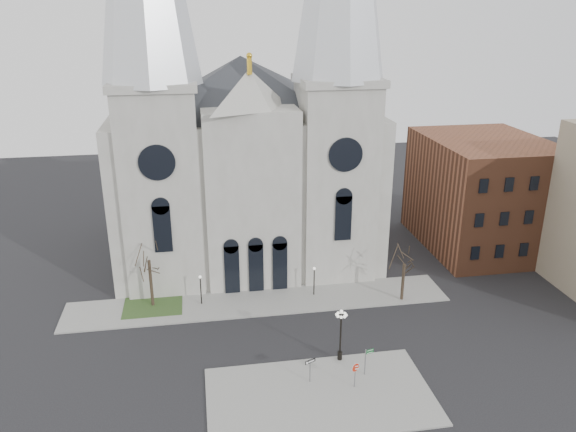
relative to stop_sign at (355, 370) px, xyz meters
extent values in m
plane|color=black|center=(-6.02, 4.42, -1.79)|extent=(160.00, 160.00, 0.00)
cube|color=gray|center=(-3.02, -0.58, -1.72)|extent=(18.00, 10.00, 0.14)
cube|color=gray|center=(-6.02, 15.42, -1.72)|extent=(40.00, 6.00, 0.14)
cube|color=#29451D|center=(-17.02, 16.42, -1.70)|extent=(6.00, 5.00, 0.18)
cube|color=#A19F96|center=(-6.02, 30.42, 7.21)|extent=(30.00, 24.00, 18.00)
pyramid|color=#2D3035|center=(-6.02, 30.42, 22.21)|extent=(33.00, 26.40, 6.00)
cube|color=#A19F96|center=(-15.52, 21.92, 9.21)|extent=(8.00, 8.00, 22.00)
cylinder|color=black|center=(-15.52, 17.87, 13.21)|extent=(3.60, 0.30, 3.60)
cube|color=#A19F96|center=(3.48, 21.92, 9.21)|extent=(8.00, 8.00, 22.00)
cylinder|color=black|center=(3.48, 17.87, 13.21)|extent=(3.60, 0.30, 3.60)
cube|color=#A19F96|center=(-6.02, 20.42, 7.96)|extent=(10.00, 5.00, 19.50)
pyramid|color=#A19F96|center=(-6.02, 20.42, 19.71)|extent=(11.00, 5.00, 4.00)
cube|color=brown|center=(23.98, 26.42, 5.21)|extent=(14.00, 18.00, 14.00)
cylinder|color=black|center=(-17.02, 16.42, 0.84)|extent=(0.32, 0.32, 5.25)
cylinder|color=black|center=(8.98, 13.42, 0.31)|extent=(0.32, 0.32, 4.20)
cylinder|color=black|center=(-12.02, 15.92, -0.15)|extent=(0.12, 0.12, 3.00)
sphere|color=white|center=(-12.02, 15.92, 1.45)|extent=(0.32, 0.32, 0.32)
cylinder|color=black|center=(-0.02, 15.92, -0.15)|extent=(0.12, 0.12, 3.00)
sphere|color=white|center=(-0.02, 15.92, 1.45)|extent=(0.32, 0.32, 0.32)
cylinder|color=slate|center=(0.00, 0.00, -0.54)|extent=(0.09, 0.09, 2.21)
cylinder|color=#B5200C|center=(0.00, 0.00, 0.23)|extent=(0.77, 0.11, 0.77)
cylinder|color=white|center=(0.00, 0.00, 0.23)|extent=(0.83, 0.09, 0.83)
cube|color=white|center=(0.00, 0.00, 0.35)|extent=(0.42, 0.06, 0.10)
cube|color=white|center=(0.00, 0.00, 0.10)|extent=(0.48, 0.06, 0.10)
cylinder|color=black|center=(-0.24, 3.92, 0.53)|extent=(0.15, 0.15, 4.36)
cylinder|color=black|center=(-0.24, 3.92, -1.27)|extent=(0.42, 0.42, 0.76)
sphere|color=white|center=(-0.24, 3.92, 3.14)|extent=(0.30, 0.30, 0.30)
cylinder|color=slate|center=(-3.46, 1.28, -0.52)|extent=(0.10, 0.10, 2.25)
cube|color=black|center=(-3.46, 1.28, 0.34)|extent=(0.92, 0.42, 0.32)
cylinder|color=slate|center=(1.29, 1.47, -0.42)|extent=(0.10, 0.10, 2.45)
cube|color=#0D5E22|center=(1.67, 1.56, 0.64)|extent=(0.68, 0.20, 0.17)
cube|color=#0D5E22|center=(1.67, 1.56, 0.42)|extent=(0.68, 0.20, 0.17)
camera|label=1|loc=(-11.64, -36.64, 27.41)|focal=35.00mm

